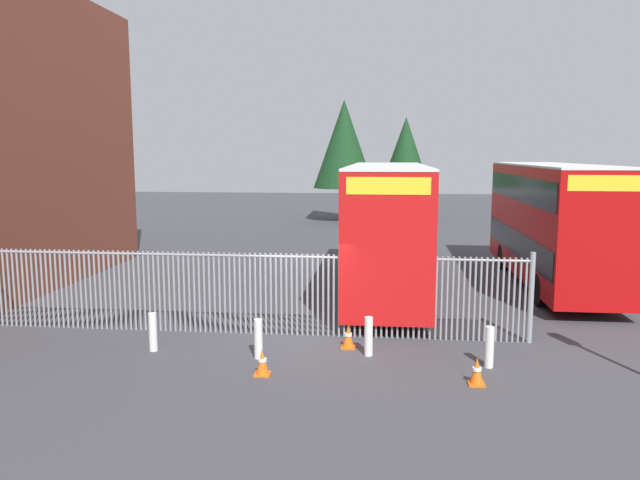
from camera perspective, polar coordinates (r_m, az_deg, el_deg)
ground_plane at (r=24.12m, az=1.02°, el=-3.36°), size 100.00×100.00×0.00m
palisade_fence at (r=16.38m, az=-7.05°, el=-4.73°), size 14.96×0.14×2.35m
double_decker_bus_near_gate at (r=23.73m, az=20.93°, el=1.83°), size 2.54×10.81×4.42m
double_decker_bus_behind_fence_left at (r=20.93m, az=6.31°, el=1.54°), size 2.54×10.81×4.42m
bollard_near_left at (r=15.58m, az=-15.41°, el=-8.33°), size 0.20×0.20×0.95m
bollard_center_front at (r=14.58m, az=-5.81°, el=-9.22°), size 0.20×0.20×0.95m
bollard_near_right at (r=14.74m, az=4.58°, el=-9.01°), size 0.20×0.20×0.95m
bollard_far_right at (r=14.44m, az=15.61°, el=-9.66°), size 0.20×0.20×0.95m
traffic_cone_by_gate at (r=13.40m, az=14.51°, el=-11.86°), size 0.34×0.34×0.59m
traffic_cone_mid_forecourt at (r=13.58m, az=-5.44°, el=-11.35°), size 0.34×0.34×0.59m
traffic_cone_near_kerb at (r=15.31m, az=2.66°, el=-9.05°), size 0.34×0.34×0.59m
tree_tall_back at (r=44.99m, az=8.04°, el=8.17°), size 3.51×3.51×7.41m
tree_short_side at (r=43.21m, az=2.27°, el=8.98°), size 4.30×4.30×8.53m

